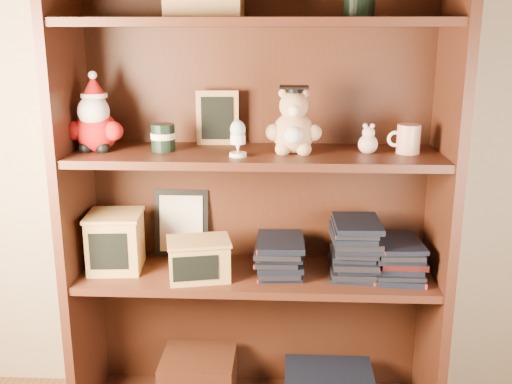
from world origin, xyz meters
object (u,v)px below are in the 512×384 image
treats_box (116,241)px  grad_teddy_bear (294,127)px  teacher_mug (408,139)px  bookcase (256,200)px

treats_box → grad_teddy_bear: bearing=-0.5°
grad_teddy_bear → teacher_mug: grad_teddy_bear is taller
teacher_mug → treats_box: (-0.93, -0.00, -0.35)m
bookcase → grad_teddy_bear: bearing=-25.8°
teacher_mug → treats_box: teacher_mug is taller
teacher_mug → bookcase: bearing=173.8°
teacher_mug → treats_box: bearing=-179.9°
grad_teddy_bear → treats_box: 0.69m
grad_teddy_bear → treats_box: grad_teddy_bear is taller
bookcase → treats_box: 0.48m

